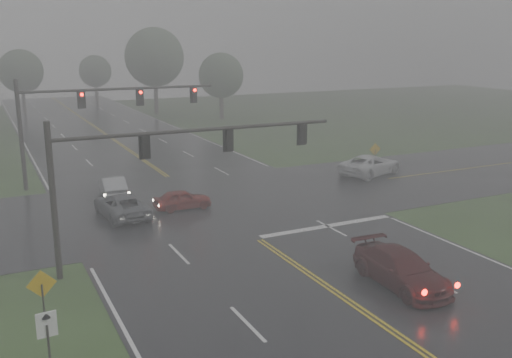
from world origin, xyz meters
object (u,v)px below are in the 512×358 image
sedan_maroon (400,286)px  car_grey (122,217)px  sedan_red (183,209)px  sedan_silver (113,197)px  pickup_white (370,175)px  signal_gantry_far (85,109)px  signal_gantry_near (151,160)px

sedan_maroon → car_grey: size_ratio=1.03×
sedan_red → sedan_silver: bearing=36.1°
sedan_maroon → sedan_red: (-4.68, 15.09, 0.00)m
sedan_maroon → pickup_white: pickup_white is taller
pickup_white → sedan_maroon: bearing=128.3°
sedan_maroon → pickup_white: 21.07m
sedan_maroon → sedan_silver: bearing=114.0°
sedan_silver → signal_gantry_far: 7.17m
signal_gantry_far → car_grey: bearing=-89.0°
sedan_maroon → signal_gantry_far: size_ratio=0.36×
sedan_red → pickup_white: size_ratio=0.63×
sedan_red → car_grey: 3.81m
signal_gantry_near → signal_gantry_far: bearing=89.7°
sedan_red → signal_gantry_far: signal_gantry_far is taller
sedan_maroon → pickup_white: bearing=58.5°
sedan_red → pickup_white: pickup_white is taller
sedan_silver → signal_gantry_near: bearing=91.3°
sedan_maroon → pickup_white: size_ratio=0.92×
sedan_silver → signal_gantry_near: 13.60m
sedan_maroon → signal_gantry_far: signal_gantry_far is taller
sedan_maroon → car_grey: sedan_maroon is taller
car_grey → signal_gantry_near: 9.32m
sedan_maroon → sedan_silver: (-7.97, 19.92, 0.00)m
signal_gantry_near → pickup_white: bearing=26.6°
signal_gantry_far → pickup_white: bearing=-18.9°
sedan_maroon → signal_gantry_near: signal_gantry_near is taller
sedan_red → signal_gantry_far: size_ratio=0.25×
sedan_red → pickup_white: bearing=-79.7°
sedan_maroon → signal_gantry_near: bearing=142.3°
sedan_red → signal_gantry_far: (-3.97, 9.41, 5.47)m
pickup_white → car_grey: bearing=78.7°
pickup_white → signal_gantry_near: 23.39m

